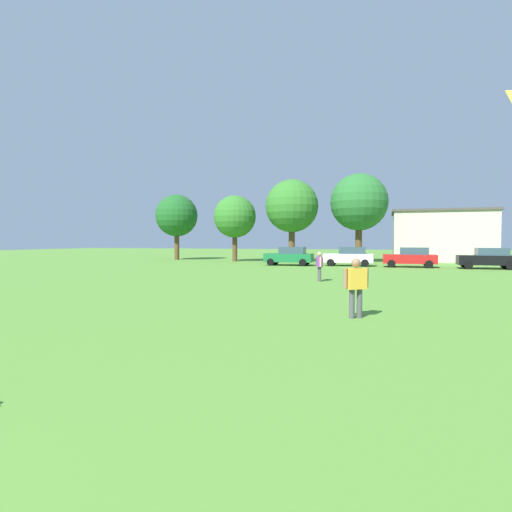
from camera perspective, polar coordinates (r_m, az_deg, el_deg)
name	(u,v)px	position (r m, az deg, el deg)	size (l,w,h in m)	color
ground_plane	(309,273)	(29.66, 7.15, -2.31)	(160.00, 160.00, 0.00)	#568C33
adult_bystander	(356,283)	(12.80, 13.17, -3.48)	(0.69, 0.60, 1.75)	#4C4C51
bystander_near_trees	(320,264)	(23.89, 8.46, -1.04)	(0.46, 0.74, 1.64)	#4C4C51
parked_car_green_0	(290,256)	(38.76, 4.50, 0.00)	(4.30, 2.02, 1.68)	#196B38
parked_car_white_1	(349,256)	(38.75, 12.35, -0.04)	(4.30, 2.02, 1.68)	white
parked_car_red_2	(411,257)	(38.34, 19.92, -0.14)	(4.30, 2.02, 1.68)	red
parked_car_black_3	(488,258)	(38.59, 28.54, -0.26)	(4.30, 2.02, 1.68)	black
tree_far_left	(177,216)	(51.07, -10.53, 5.29)	(4.89, 4.89, 7.62)	brown
tree_left	(235,217)	(46.40, -2.85, 5.24)	(4.58, 4.58, 7.13)	brown
tree_right	(292,206)	(45.47, 4.80, 6.62)	(5.57, 5.57, 8.68)	brown
tree_far_right	(359,202)	(45.69, 13.57, 6.96)	(5.88, 5.88, 9.17)	brown
house_left	(441,236)	(51.34, 23.40, 2.48)	(10.33, 8.95, 5.51)	beige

